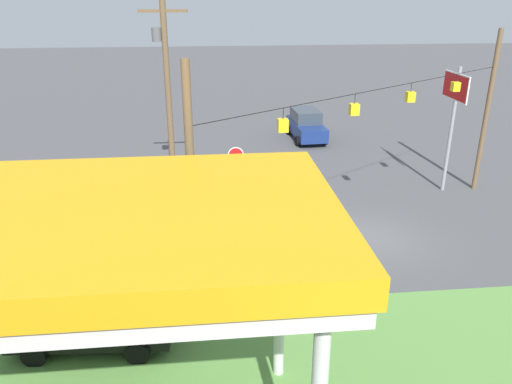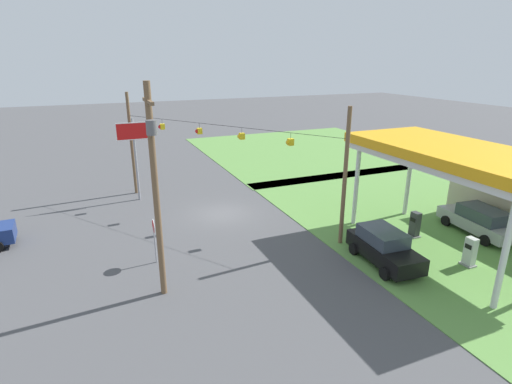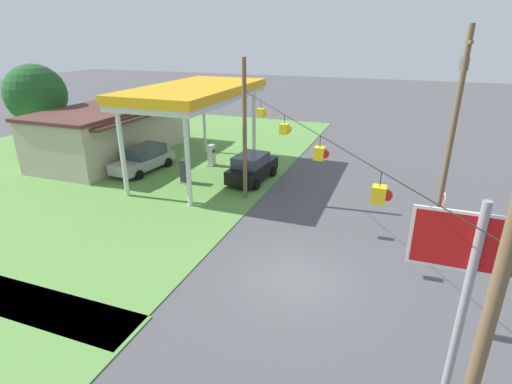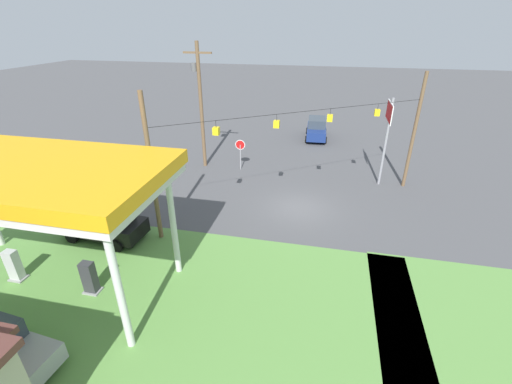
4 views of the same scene
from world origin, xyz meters
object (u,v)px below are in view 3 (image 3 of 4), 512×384
object	(u,v)px
utility_pole_main	(455,117)
tree_behind_station	(36,95)
gas_station_store	(116,130)
stop_sign_roadside	(442,207)
stop_sign_overhead	(469,278)
fuel_pump_far	(211,156)
gas_station_canopy	(195,94)
fuel_pump_near	(185,172)
car_at_pumps_rear	(144,159)
car_at_pumps_front	(252,167)

from	to	relation	value
utility_pole_main	tree_behind_station	size ratio (longest dim) A/B	1.36
gas_station_store	tree_behind_station	size ratio (longest dim) A/B	1.90
stop_sign_roadside	stop_sign_overhead	world-z (taller)	stop_sign_overhead
gas_station_store	fuel_pump_far	distance (m)	8.54
gas_station_canopy	stop_sign_roadside	size ratio (longest dim) A/B	4.67
fuel_pump_far	utility_pole_main	distance (m)	16.42
stop_sign_overhead	fuel_pump_near	bearing A→B (deg)	47.20
gas_station_store	car_at_pumps_rear	distance (m)	5.34
fuel_pump_near	stop_sign_overhead	xyz separation A→B (m)	(-13.56, -14.64, 3.83)
fuel_pump_near	stop_sign_roadside	size ratio (longest dim) A/B	0.64
stop_sign_roadside	utility_pole_main	size ratio (longest dim) A/B	0.26
fuel_pump_far	car_at_pumps_front	size ratio (longest dim) A/B	0.34
car_at_pumps_rear	gas_station_canopy	bearing A→B (deg)	105.98
stop_sign_roadside	tree_behind_station	xyz separation A→B (m)	(4.92, 29.15, 2.96)
gas_station_store	stop_sign_overhead	xyz separation A→B (m)	(-17.51, -23.09, 2.59)
utility_pole_main	gas_station_store	bearing A→B (deg)	81.24
gas_station_canopy	fuel_pump_near	size ratio (longest dim) A/B	7.25
fuel_pump_near	fuel_pump_far	xyz separation A→B (m)	(3.93, 0.00, 0.00)
gas_station_store	utility_pole_main	size ratio (longest dim) A/B	1.40
gas_station_canopy	gas_station_store	bearing A→B (deg)	76.80
gas_station_canopy	stop_sign_overhead	xyz separation A→B (m)	(-15.53, -14.65, -0.93)
car_at_pumps_front	gas_station_store	bearing A→B (deg)	84.64
car_at_pumps_rear	fuel_pump_near	bearing A→B (deg)	78.35
stop_sign_roadside	utility_pole_main	bearing A→B (deg)	176.88
stop_sign_roadside	utility_pole_main	xyz separation A→B (m)	(3.17, -0.17, 3.57)
car_at_pumps_front	stop_sign_roadside	xyz separation A→B (m)	(-4.80, -11.16, 0.85)
tree_behind_station	gas_station_store	bearing A→B (deg)	-71.04
gas_station_canopy	stop_sign_roadside	distance (m)	16.34
fuel_pump_near	fuel_pump_far	world-z (taller)	same
fuel_pump_near	fuel_pump_far	distance (m)	3.93
fuel_pump_near	car_at_pumps_front	world-z (taller)	car_at_pumps_front
stop_sign_roadside	car_at_pumps_front	bearing A→B (deg)	-113.27
fuel_pump_near	stop_sign_roadside	xyz separation A→B (m)	(-2.88, -15.15, 1.05)
fuel_pump_far	car_at_pumps_rear	bearing A→B (deg)	124.18
fuel_pump_near	stop_sign_overhead	world-z (taller)	stop_sign_overhead
fuel_pump_far	stop_sign_overhead	distance (m)	23.13
car_at_pumps_rear	tree_behind_station	distance (m)	10.76
stop_sign_roadside	gas_station_store	bearing A→B (deg)	-106.14
stop_sign_roadside	stop_sign_overhead	xyz separation A→B (m)	(-10.68, 0.51, 2.78)
car_at_pumps_front	stop_sign_overhead	size ratio (longest dim) A/B	0.74
gas_station_canopy	car_at_pumps_front	bearing A→B (deg)	-90.68
fuel_pump_near	stop_sign_overhead	bearing A→B (deg)	-132.80
gas_station_store	car_at_pumps_front	distance (m)	12.64
gas_station_canopy	fuel_pump_far	xyz separation A→B (m)	(1.97, -0.00, -4.76)
gas_station_store	fuel_pump_near	size ratio (longest dim) A/B	8.39
stop_sign_overhead	tree_behind_station	size ratio (longest dim) A/B	0.89
tree_behind_station	fuel_pump_near	bearing A→B (deg)	-98.28
fuel_pump_near	utility_pole_main	world-z (taller)	utility_pole_main
gas_station_canopy	fuel_pump_far	world-z (taller)	gas_station_canopy
car_at_pumps_front	stop_sign_overhead	xyz separation A→B (m)	(-15.48, -10.66, 3.63)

